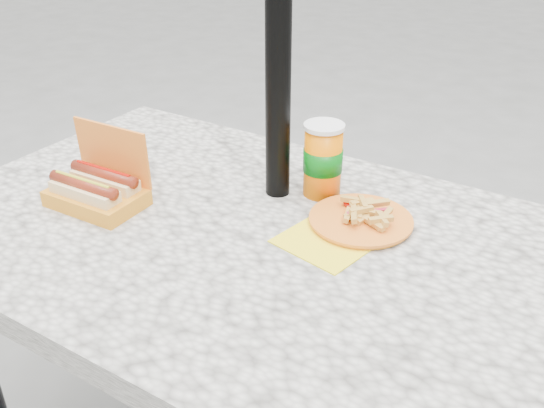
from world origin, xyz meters
The scene contains 5 objects.
picnic_table centered at (0.00, 0.00, 0.64)m, with size 1.20×0.80×0.75m.
umbrella_pole centered at (0.00, 0.16, 1.10)m, with size 0.05×0.05×2.20m, color black.
hotdog_box centered at (-0.28, -0.08, 0.78)m, with size 0.19×0.13×0.15m.
fries_plate centered at (0.20, 0.13, 0.76)m, with size 0.22×0.28×0.04m.
soda_cup centered at (0.08, 0.20, 0.83)m, with size 0.08×0.08×0.15m.
Camera 1 is at (0.59, -0.79, 1.35)m, focal length 40.00 mm.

